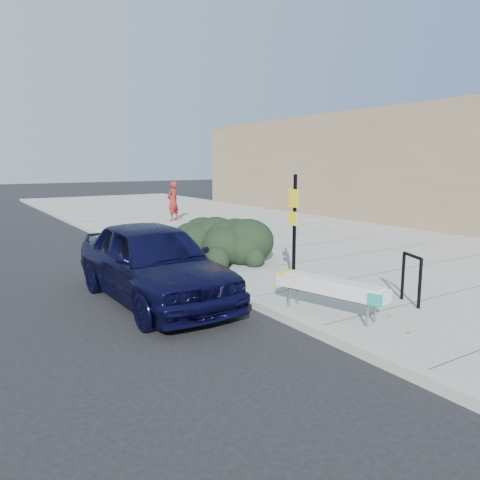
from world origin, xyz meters
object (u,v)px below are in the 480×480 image
object	(u,v)px
bike_rack	(411,274)
sign_post	(294,223)
bench	(330,287)
sedan_navy	(153,262)
pedestrian	(173,201)

from	to	relation	value
bike_rack	sign_post	world-z (taller)	sign_post
bench	bike_rack	bearing A→B (deg)	-26.63
sedan_navy	sign_post	bearing A→B (deg)	-20.13
pedestrian	sign_post	bearing A→B (deg)	51.34
bike_rack	pedestrian	distance (m)	14.37
bench	sign_post	distance (m)	2.28
bench	sign_post	bearing A→B (deg)	53.66
bike_rack	pedestrian	size ratio (longest dim) A/B	0.53
pedestrian	bike_rack	bearing A→B (deg)	57.17
sign_post	pedestrian	bearing A→B (deg)	74.27
pedestrian	bench	bearing A→B (deg)	50.05
bike_rack	sign_post	xyz separation A→B (m)	(-0.98, 2.31, 0.80)
bench	bike_rack	world-z (taller)	bike_rack
sign_post	pedestrian	distance (m)	12.25
bench	pedestrian	world-z (taller)	pedestrian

